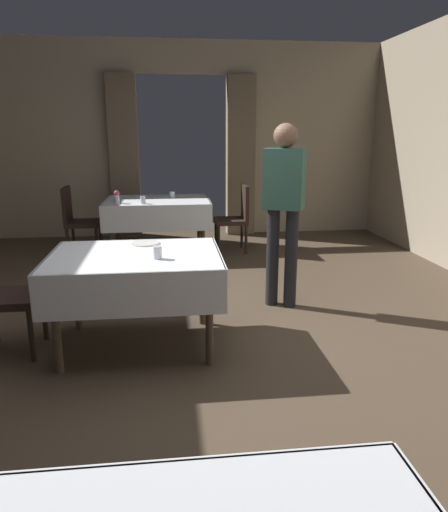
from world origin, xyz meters
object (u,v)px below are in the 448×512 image
(glass_mid_b, at_px, (157,253))
(flower_vase_far, at_px, (117,196))
(dining_table_far, at_px, (157,207))
(chair_far_left, at_px, (77,218))
(plate_mid_a, at_px, (145,243))
(glass_far_c, at_px, (172,195))
(dining_table_mid, at_px, (136,267))
(glass_far_b, at_px, (143,200))
(chair_far_right, at_px, (237,215))
(person_waiter_by_doorway, at_px, (284,201))

(glass_mid_b, distance_m, flower_vase_far, 2.88)
(dining_table_far, relative_size, chair_far_left, 1.52)
(plate_mid_a, relative_size, glass_far_c, 2.74)
(dining_table_mid, bearing_deg, glass_far_b, 91.45)
(dining_table_mid, xyz_separation_m, plate_mid_a, (0.06, 0.33, 0.11))
(chair_far_right, bearing_deg, dining_table_mid, -112.19)
(chair_far_right, bearing_deg, chair_far_left, 178.42)
(flower_vase_far, height_order, glass_far_c, flower_vase_far)
(dining_table_far, bearing_deg, glass_far_b, -114.64)
(chair_far_left, xyz_separation_m, person_waiter_by_doorway, (2.31, -2.25, 0.51))
(glass_mid_b, height_order, glass_far_c, glass_mid_b)
(flower_vase_far, xyz_separation_m, glass_far_b, (0.33, -0.08, -0.04))
(dining_table_far, height_order, glass_far_b, glass_far_b)
(chair_far_right, relative_size, glass_far_c, 10.74)
(dining_table_mid, distance_m, person_waiter_by_doorway, 1.56)
(plate_mid_a, bearing_deg, dining_table_far, 89.04)
(chair_far_left, height_order, glass_far_b, chair_far_left)
(person_waiter_by_doorway, bearing_deg, chair_far_right, 93.26)
(dining_table_mid, xyz_separation_m, glass_mid_b, (0.17, -0.16, 0.15))
(dining_table_mid, bearing_deg, flower_vase_far, 98.53)
(glass_mid_b, distance_m, person_waiter_by_doorway, 1.48)
(dining_table_far, height_order, plate_mid_a, plate_mid_a)
(dining_table_far, relative_size, plate_mid_a, 5.96)
(flower_vase_far, xyz_separation_m, glass_far_c, (0.71, 0.45, -0.05))
(plate_mid_a, height_order, person_waiter_by_doorway, person_waiter_by_doorway)
(chair_far_left, xyz_separation_m, flower_vase_far, (0.59, -0.34, 0.32))
(chair_far_right, bearing_deg, plate_mid_a, -113.54)
(dining_table_far, xyz_separation_m, flower_vase_far, (-0.50, -0.29, 0.19))
(dining_table_far, height_order, glass_mid_b, glass_mid_b)
(flower_vase_far, bearing_deg, plate_mid_a, -78.83)
(chair_far_left, height_order, flower_vase_far, chair_far_left)
(glass_mid_b, bearing_deg, plate_mid_a, 102.90)
(chair_far_left, relative_size, person_waiter_by_doorway, 0.54)
(dining_table_mid, height_order, plate_mid_a, plate_mid_a)
(chair_far_left, distance_m, glass_mid_b, 3.37)
(dining_table_mid, xyz_separation_m, chair_far_left, (-0.99, 2.99, -0.13))
(flower_vase_far, xyz_separation_m, person_waiter_by_doorway, (1.72, -1.91, 0.18))
(chair_far_right, bearing_deg, glass_far_c, 168.80)
(chair_far_left, height_order, plate_mid_a, chair_far_left)
(glass_mid_b, bearing_deg, dining_table_far, 91.25)
(chair_far_right, distance_m, glass_far_b, 1.34)
(chair_far_right, distance_m, person_waiter_by_doorway, 2.25)
(chair_far_right, relative_size, glass_mid_b, 9.94)
(chair_far_left, bearing_deg, chair_far_right, -1.58)
(glass_far_c, bearing_deg, flower_vase_far, -147.53)
(glass_mid_b, bearing_deg, glass_far_c, 87.59)
(dining_table_mid, relative_size, chair_far_left, 1.39)
(dining_table_mid, height_order, chair_far_right, chair_far_right)
(dining_table_far, bearing_deg, chair_far_right, -0.86)
(plate_mid_a, relative_size, glass_mid_b, 2.54)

